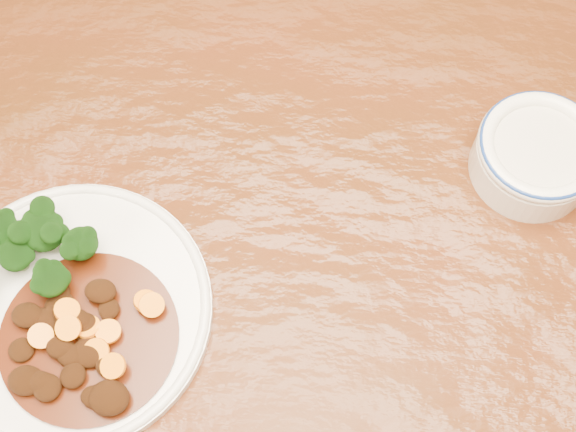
# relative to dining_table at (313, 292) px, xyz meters

# --- Properties ---
(ground) EXTENTS (4.00, 4.00, 0.00)m
(ground) POSITION_rel_dining_table_xyz_m (0.00, 0.00, -0.67)
(ground) COLOR #422410
(ground) RESTS_ON ground
(dining_table) EXTENTS (1.56, 1.01, 0.75)m
(dining_table) POSITION_rel_dining_table_xyz_m (0.00, 0.00, 0.00)
(dining_table) COLOR #51210E
(dining_table) RESTS_ON ground
(dinner_plate) EXTENTS (0.28, 0.28, 0.02)m
(dinner_plate) POSITION_rel_dining_table_xyz_m (-0.23, -0.09, 0.09)
(dinner_plate) COLOR white
(dinner_plate) RESTS_ON dining_table
(broccoli_florets) EXTENTS (0.13, 0.10, 0.05)m
(broccoli_florets) POSITION_rel_dining_table_xyz_m (-0.29, -0.04, 0.12)
(broccoli_florets) COLOR #618545
(broccoli_florets) RESTS_ON dinner_plate
(mince_stew) EXTENTS (0.18, 0.18, 0.03)m
(mince_stew) POSITION_rel_dining_table_xyz_m (-0.22, -0.12, 0.10)
(mince_stew) COLOR #411106
(mince_stew) RESTS_ON dinner_plate
(dip_bowl) EXTENTS (0.13, 0.13, 0.06)m
(dip_bowl) POSITION_rel_dining_table_xyz_m (0.22, 0.15, 0.11)
(dip_bowl) COLOR white
(dip_bowl) RESTS_ON dining_table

